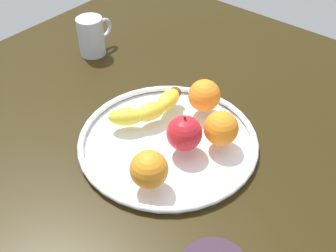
% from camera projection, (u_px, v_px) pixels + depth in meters
% --- Properties ---
extents(ground_plane, '(1.22, 1.22, 0.04)m').
position_uv_depth(ground_plane, '(168.00, 151.00, 0.84)').
color(ground_plane, black).
extents(fruit_bowl, '(0.36, 0.36, 0.02)m').
position_uv_depth(fruit_bowl, '(168.00, 141.00, 0.82)').
color(fruit_bowl, white).
rests_on(fruit_bowl, ground_plane).
extents(banana, '(0.18, 0.09, 0.04)m').
position_uv_depth(banana, '(150.00, 108.00, 0.86)').
color(banana, yellow).
rests_on(banana, fruit_bowl).
extents(apple, '(0.07, 0.07, 0.08)m').
position_uv_depth(apple, '(184.00, 134.00, 0.78)').
color(apple, red).
rests_on(apple, fruit_bowl).
extents(orange_back_left, '(0.07, 0.07, 0.07)m').
position_uv_depth(orange_back_left, '(149.00, 169.00, 0.71)').
color(orange_back_left, orange).
rests_on(orange_back_left, fruit_bowl).
extents(orange_front_right, '(0.07, 0.07, 0.07)m').
position_uv_depth(orange_front_right, '(205.00, 96.00, 0.86)').
color(orange_front_right, orange).
rests_on(orange_front_right, fruit_bowl).
extents(orange_front_left, '(0.07, 0.07, 0.07)m').
position_uv_depth(orange_front_left, '(221.00, 128.00, 0.79)').
color(orange_front_left, orange).
rests_on(orange_front_left, fruit_bowl).
extents(ambient_mug, '(0.10, 0.07, 0.10)m').
position_uv_depth(ambient_mug, '(92.00, 36.00, 1.06)').
color(ambient_mug, silver).
rests_on(ambient_mug, ground_plane).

